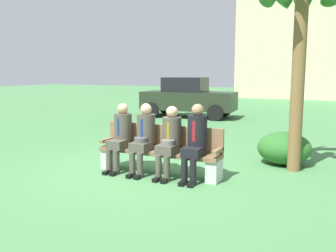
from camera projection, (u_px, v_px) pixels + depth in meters
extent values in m
plane|color=#457D47|center=(144.00, 170.00, 6.96)|extent=(80.00, 80.00, 0.00)
cube|color=brown|center=(159.00, 152.00, 6.65)|extent=(2.36, 0.44, 0.07)
cube|color=brown|center=(163.00, 137.00, 6.78)|extent=(2.36, 0.06, 0.45)
cube|color=brown|center=(107.00, 140.00, 7.12)|extent=(0.08, 0.44, 0.06)
cube|color=brown|center=(218.00, 151.00, 6.14)|extent=(0.08, 0.44, 0.06)
cube|color=silver|center=(110.00, 158.00, 7.15)|extent=(0.20, 0.37, 0.38)
cube|color=silver|center=(214.00, 171.00, 6.22)|extent=(0.20, 0.37, 0.38)
cube|color=#4C473D|center=(118.00, 144.00, 6.82)|extent=(0.32, 0.38, 0.16)
cylinder|color=#4C473D|center=(109.00, 161.00, 6.73)|extent=(0.11, 0.11, 0.45)
cylinder|color=#4C473D|center=(116.00, 162.00, 6.66)|extent=(0.11, 0.11, 0.45)
cube|color=black|center=(107.00, 172.00, 6.70)|extent=(0.09, 0.22, 0.07)
cube|color=black|center=(114.00, 173.00, 6.63)|extent=(0.09, 0.22, 0.07)
cylinder|color=#4C473D|center=(123.00, 127.00, 6.94)|extent=(0.34, 0.34, 0.51)
cube|color=navy|center=(118.00, 127.00, 6.79)|extent=(0.05, 0.01, 0.33)
sphere|color=tan|center=(123.00, 109.00, 6.89)|extent=(0.21, 0.21, 0.21)
cube|color=#4C473D|center=(141.00, 146.00, 6.60)|extent=(0.32, 0.38, 0.16)
cylinder|color=#4C473D|center=(132.00, 164.00, 6.51)|extent=(0.11, 0.11, 0.45)
cylinder|color=#4C473D|center=(140.00, 165.00, 6.44)|extent=(0.11, 0.11, 0.45)
cube|color=black|center=(131.00, 175.00, 6.48)|extent=(0.09, 0.22, 0.07)
cube|color=black|center=(138.00, 177.00, 6.41)|extent=(0.09, 0.22, 0.07)
cylinder|color=#4C473D|center=(146.00, 128.00, 6.72)|extent=(0.34, 0.34, 0.53)
cube|color=navy|center=(142.00, 128.00, 6.57)|extent=(0.05, 0.01, 0.34)
sphere|color=tan|center=(146.00, 109.00, 6.67)|extent=(0.21, 0.21, 0.21)
cylinder|color=#4F4F4F|center=(141.00, 140.00, 6.56)|extent=(0.24, 0.24, 0.09)
cube|color=#4C473D|center=(167.00, 149.00, 6.37)|extent=(0.32, 0.38, 0.16)
cylinder|color=#4C473D|center=(159.00, 168.00, 6.28)|extent=(0.11, 0.11, 0.45)
cylinder|color=#4C473D|center=(167.00, 169.00, 6.21)|extent=(0.11, 0.11, 0.45)
cube|color=black|center=(157.00, 179.00, 6.25)|extent=(0.09, 0.22, 0.07)
cube|color=black|center=(165.00, 180.00, 6.18)|extent=(0.09, 0.22, 0.07)
cylinder|color=#4C473D|center=(172.00, 131.00, 6.49)|extent=(0.34, 0.34, 0.50)
cube|color=olive|center=(168.00, 131.00, 6.34)|extent=(0.05, 0.01, 0.32)
sphere|color=tan|center=(172.00, 112.00, 6.44)|extent=(0.21, 0.21, 0.21)
cylinder|color=slate|center=(168.00, 142.00, 6.32)|extent=(0.24, 0.24, 0.09)
cube|color=black|center=(193.00, 152.00, 6.16)|extent=(0.32, 0.38, 0.16)
cylinder|color=black|center=(184.00, 171.00, 6.07)|extent=(0.11, 0.11, 0.45)
cylinder|color=black|center=(193.00, 172.00, 6.00)|extent=(0.11, 0.11, 0.45)
cube|color=black|center=(183.00, 183.00, 6.04)|extent=(0.09, 0.22, 0.07)
cube|color=black|center=(192.00, 184.00, 5.97)|extent=(0.09, 0.22, 0.07)
cylinder|color=black|center=(197.00, 131.00, 6.28)|extent=(0.34, 0.34, 0.56)
cube|color=maroon|center=(194.00, 131.00, 6.13)|extent=(0.05, 0.01, 0.36)
sphere|color=#9E7556|center=(198.00, 110.00, 6.22)|extent=(0.21, 0.21, 0.21)
cylinder|color=brown|center=(298.00, 85.00, 6.71)|extent=(0.24, 0.24, 3.28)
ellipsoid|color=#2B6526|center=(284.00, 148.00, 7.38)|extent=(1.08, 0.99, 0.67)
cube|color=#232D1E|center=(189.00, 101.00, 15.24)|extent=(4.00, 1.84, 0.76)
cube|color=black|center=(185.00, 85.00, 15.20)|extent=(1.79, 1.48, 0.60)
cylinder|color=black|center=(224.00, 109.00, 15.51)|extent=(0.65, 0.19, 0.64)
cylinder|color=black|center=(215.00, 113.00, 14.08)|extent=(0.65, 0.19, 0.64)
cylinder|color=black|center=(166.00, 107.00, 16.51)|extent=(0.65, 0.19, 0.64)
cylinder|color=black|center=(152.00, 110.00, 15.08)|extent=(0.65, 0.19, 0.64)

